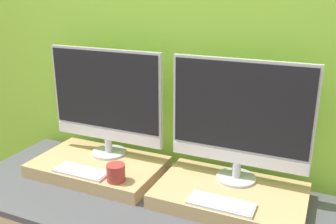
{
  "coord_description": "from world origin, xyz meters",
  "views": [
    {
      "loc": [
        0.7,
        -0.99,
        1.63
      ],
      "look_at": [
        0.0,
        0.58,
        1.06
      ],
      "focal_mm": 40.0,
      "sensor_mm": 36.0,
      "label": 1
    }
  ],
  "objects_px": {
    "monitor_right": "(240,117)",
    "keyboard_right": "(221,203)",
    "mug": "(116,173)",
    "monitor_left": "(106,99)",
    "keyboard_left": "(82,171)"
  },
  "relations": [
    {
      "from": "keyboard_right",
      "to": "monitor_right",
      "type": "bearing_deg",
      "value": 90.0
    },
    {
      "from": "monitor_left",
      "to": "keyboard_right",
      "type": "relative_size",
      "value": 2.3
    },
    {
      "from": "keyboard_left",
      "to": "mug",
      "type": "relative_size",
      "value": 3.2
    },
    {
      "from": "monitor_right",
      "to": "keyboard_right",
      "type": "distance_m",
      "value": 0.39
    },
    {
      "from": "mug",
      "to": "keyboard_right",
      "type": "distance_m",
      "value": 0.51
    },
    {
      "from": "monitor_left",
      "to": "monitor_right",
      "type": "distance_m",
      "value": 0.7
    },
    {
      "from": "monitor_left",
      "to": "keyboard_right",
      "type": "height_order",
      "value": "monitor_left"
    },
    {
      "from": "mug",
      "to": "monitor_left",
      "type": "bearing_deg",
      "value": 128.84
    },
    {
      "from": "keyboard_left",
      "to": "keyboard_right",
      "type": "xyz_separation_m",
      "value": [
        0.7,
        0.0,
        0.0
      ]
    },
    {
      "from": "mug",
      "to": "monitor_right",
      "type": "relative_size",
      "value": 0.14
    },
    {
      "from": "monitor_left",
      "to": "monitor_right",
      "type": "xyz_separation_m",
      "value": [
        0.7,
        0.0,
        0.0
      ]
    },
    {
      "from": "mug",
      "to": "keyboard_right",
      "type": "height_order",
      "value": "mug"
    },
    {
      "from": "monitor_right",
      "to": "keyboard_right",
      "type": "relative_size",
      "value": 2.3
    },
    {
      "from": "monitor_right",
      "to": "mug",
      "type": "bearing_deg",
      "value": -154.26
    },
    {
      "from": "keyboard_left",
      "to": "mug",
      "type": "xyz_separation_m",
      "value": [
        0.2,
        0.0,
        0.03
      ]
    }
  ]
}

